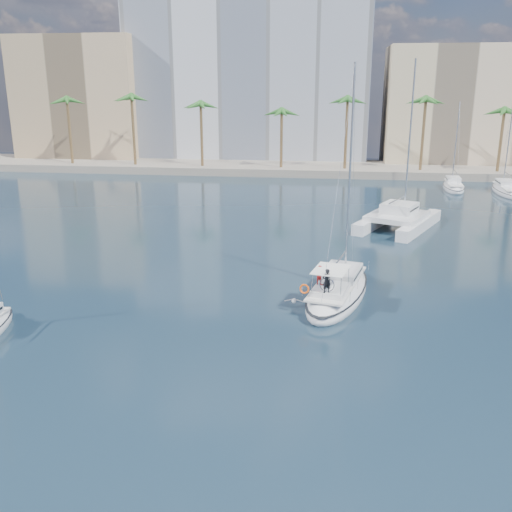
# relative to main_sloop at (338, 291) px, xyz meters

# --- Properties ---
(ground) EXTENTS (160.00, 160.00, 0.00)m
(ground) POSITION_rel_main_sloop_xyz_m (-4.17, -2.87, -0.51)
(ground) COLOR black
(ground) RESTS_ON ground
(quay) EXTENTS (120.00, 14.00, 1.20)m
(quay) POSITION_rel_main_sloop_xyz_m (-4.17, 58.13, 0.09)
(quay) COLOR gray
(quay) RESTS_ON ground
(building_modern) EXTENTS (42.00, 16.00, 28.00)m
(building_modern) POSITION_rel_main_sloop_xyz_m (-16.17, 70.13, 13.49)
(building_modern) COLOR silver
(building_modern) RESTS_ON ground
(building_tan_left) EXTENTS (22.00, 14.00, 22.00)m
(building_tan_left) POSITION_rel_main_sloop_xyz_m (-46.17, 66.13, 10.49)
(building_tan_left) COLOR tan
(building_tan_left) RESTS_ON ground
(building_beige) EXTENTS (20.00, 14.00, 20.00)m
(building_beige) POSITION_rel_main_sloop_xyz_m (17.83, 67.13, 9.49)
(building_beige) COLOR #C3AA8C
(building_beige) RESTS_ON ground
(palm_left) EXTENTS (3.60, 3.60, 12.30)m
(palm_left) POSITION_rel_main_sloop_xyz_m (-38.17, 54.13, 9.77)
(palm_left) COLOR brown
(palm_left) RESTS_ON ground
(palm_centre) EXTENTS (3.60, 3.60, 12.30)m
(palm_centre) POSITION_rel_main_sloop_xyz_m (-4.17, 54.13, 9.77)
(palm_centre) COLOR brown
(palm_centre) RESTS_ON ground
(main_sloop) EXTENTS (5.75, 11.31, 16.07)m
(main_sloop) POSITION_rel_main_sloop_xyz_m (0.00, 0.00, 0.00)
(main_sloop) COLOR white
(main_sloop) RESTS_ON ground
(catamaran) EXTENTS (9.60, 12.38, 16.27)m
(catamaran) POSITION_rel_main_sloop_xyz_m (6.04, 20.80, 0.61)
(catamaran) COLOR white
(catamaran) RESTS_ON ground
(seagull) EXTENTS (1.24, 0.53, 0.23)m
(seagull) POSITION_rel_main_sloop_xyz_m (-2.81, -2.05, -0.03)
(seagull) COLOR silver
(seagull) RESTS_ON ground
(moored_yacht_a) EXTENTS (3.37, 9.52, 11.90)m
(moored_yacht_a) POSITION_rel_main_sloop_xyz_m (15.83, 44.13, -0.51)
(moored_yacht_a) COLOR white
(moored_yacht_a) RESTS_ON ground
(moored_yacht_b) EXTENTS (3.32, 10.83, 13.72)m
(moored_yacht_b) POSITION_rel_main_sloop_xyz_m (22.33, 42.13, -0.51)
(moored_yacht_b) COLOR white
(moored_yacht_b) RESTS_ON ground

